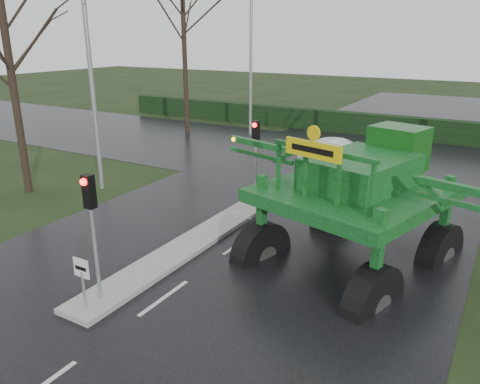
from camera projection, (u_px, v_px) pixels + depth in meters
The scene contains 14 objects.
ground at pixel (164, 298), 12.53m from camera, with size 140.00×140.00×0.00m, color black.
road_main at pixel (308, 194), 20.70m from camera, with size 14.00×80.00×0.02m, color black.
road_cross at pixel (350, 163), 25.61m from camera, with size 80.00×12.00×0.02m, color black.
median_island at pixel (191, 244), 15.58m from camera, with size 1.20×10.00×0.16m, color gray.
hedge_row at pixel (387, 126), 31.91m from camera, with size 44.00×0.90×1.50m, color black.
keep_left_sign at pixel (82, 275), 11.59m from camera, with size 0.50×0.07×1.35m.
traffic_signal_near at pixel (91, 211), 11.50m from camera, with size 0.26×0.33×3.52m.
traffic_signal_mid at pixel (256, 144), 18.44m from camera, with size 0.26×0.33×3.52m.
street_light_left_near at pixel (94, 53), 19.43m from camera, with size 3.85×0.30×10.00m.
street_light_left_far at pixel (255, 46), 30.88m from camera, with size 3.85×0.30×10.00m.
tree_left_near at pixel (9, 57), 19.19m from camera, with size 6.30×6.30×10.85m.
tree_left_far at pixel (184, 27), 30.93m from camera, with size 7.70×7.70×13.26m.
crop_sprayer at pixel (268, 174), 14.30m from camera, with size 9.73×7.26×5.61m.
white_sedan at pixel (339, 166), 25.04m from camera, with size 1.47×4.22×1.39m, color white.
Camera 1 is at (7.29, -8.42, 6.73)m, focal length 35.00 mm.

